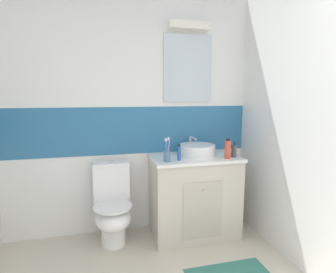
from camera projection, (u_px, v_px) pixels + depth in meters
wall_back_tiled at (131, 115)px, 2.83m from camera, size 3.20×0.20×2.50m
wall_right_plain at (331, 126)px, 1.96m from camera, size 0.10×3.48×2.50m
vanity_cabinet at (194, 195)px, 2.81m from camera, size 0.90×0.55×0.85m
sink_basin at (197, 149)px, 2.78m from camera, size 0.38×0.42×0.17m
toilet at (113, 207)px, 2.64m from camera, size 0.37×0.50×0.82m
toothbrush_cup at (167, 155)px, 2.50m from camera, size 0.07×0.07×0.23m
soap_dispenser at (234, 151)px, 2.69m from camera, size 0.05×0.05×0.16m
toothpaste_tube_upright at (179, 153)px, 2.55m from camera, size 0.03×0.03×0.16m
shampoo_bottle_tall at (228, 149)px, 2.63m from camera, size 0.06×0.06×0.20m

